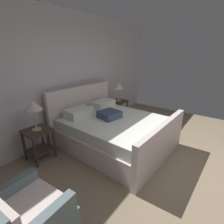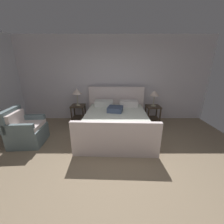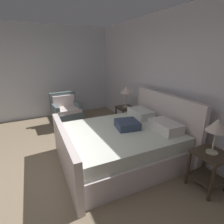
{
  "view_description": "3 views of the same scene",
  "coord_description": "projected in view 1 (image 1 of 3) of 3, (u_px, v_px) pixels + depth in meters",
  "views": [
    {
      "loc": [
        -2.58,
        -0.15,
        1.93
      ],
      "look_at": [
        -0.25,
        1.58,
        0.89
      ],
      "focal_mm": 27.05,
      "sensor_mm": 36.0,
      "label": 1
    },
    {
      "loc": [
        -0.05,
        -1.82,
        1.85
      ],
      "look_at": [
        -0.06,
        1.5,
        0.73
      ],
      "focal_mm": 22.12,
      "sensor_mm": 36.0,
      "label": 2
    },
    {
      "loc": [
        2.56,
        0.26,
        1.93
      ],
      "look_at": [
        -0.08,
        1.61,
        0.94
      ],
      "focal_mm": 27.74,
      "sensor_mm": 36.0,
      "label": 3
    }
  ],
  "objects": [
    {
      "name": "table_lamp_right",
      "position": [
        119.0,
        87.0,
        4.73
      ],
      "size": [
        0.28,
        0.28,
        0.51
      ],
      "color": "#B7B293",
      "rests_on": "nightstand_right"
    },
    {
      "name": "bed",
      "position": [
        114.0,
        130.0,
        3.61
      ],
      "size": [
        1.92,
        2.21,
        1.19
      ],
      "color": "silver",
      "rests_on": "ground"
    },
    {
      "name": "nightstand_right",
      "position": [
        118.0,
        107.0,
        4.94
      ],
      "size": [
        0.44,
        0.44,
        0.6
      ],
      "color": "#3C3023",
      "rests_on": "ground"
    },
    {
      "name": "nightstand_left",
      "position": [
        38.0,
        139.0,
        3.12
      ],
      "size": [
        0.44,
        0.44,
        0.6
      ],
      "color": "#3C3023",
      "rests_on": "ground"
    },
    {
      "name": "ground_plane",
      "position": [
        201.0,
        181.0,
        2.69
      ],
      "size": [
        6.34,
        5.89,
        0.02
      ],
      "primitive_type": "cube",
      "color": "#87745B"
    },
    {
      "name": "wall_back",
      "position": [
        69.0,
        77.0,
        3.91
      ],
      "size": [
        6.46,
        0.12,
        2.77
      ],
      "primitive_type": "cube",
      "color": "silver",
      "rests_on": "ground"
    },
    {
      "name": "table_lamp_left",
      "position": [
        33.0,
        106.0,
        2.9
      ],
      "size": [
        0.31,
        0.31,
        0.55
      ],
      "color": "#B7B293",
      "rests_on": "nightstand_left"
    }
  ]
}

